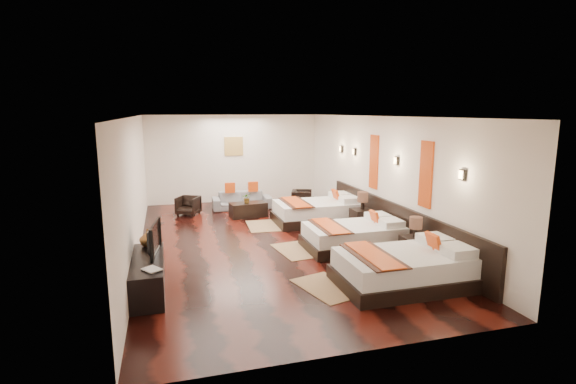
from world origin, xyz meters
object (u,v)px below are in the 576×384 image
object	(u,v)px
sofa	(242,200)
nightstand_b	(362,217)
coffee_table	(248,210)
armchair_left	(188,206)
table_plant	(247,198)
armchair_right	(302,199)
figurine	(148,238)
tv	(150,239)
bed_far	(318,211)
nightstand_a	(415,247)
book	(146,272)
bed_mid	(354,236)
bed_near	(406,268)
tv_console	(148,275)

from	to	relation	value
sofa	nightstand_b	bearing A→B (deg)	-51.51
sofa	coffee_table	distance (m)	1.05
armchair_left	table_plant	world-z (taller)	table_plant
armchair_right	coffee_table	size ratio (longest dim) A/B	0.61
nightstand_b	figurine	xyz separation A→B (m)	(-4.94, -1.66, 0.36)
figurine	armchair_left	distance (m)	4.68
tv	armchair_left	world-z (taller)	tv
bed_far	table_plant	size ratio (longest dim) A/B	7.80
bed_far	tv	world-z (taller)	tv
nightstand_a	armchair_left	xyz separation A→B (m)	(-4.02, 5.25, -0.05)
figurine	book	bearing A→B (deg)	-90.00
bed_mid	sofa	distance (m)	4.77
sofa	armchair_left	size ratio (longest dim) A/B	2.97
book	figurine	bearing A→B (deg)	90.00
bed_far	figurine	bearing A→B (deg)	-146.46
bed_near	tv	bearing A→B (deg)	164.38
nightstand_b	armchair_left	world-z (taller)	nightstand_b
bed_far	armchair_left	size ratio (longest dim) A/B	3.82
tv	table_plant	distance (m)	4.95
sofa	bed_far	bearing A→B (deg)	-50.11
nightstand_a	figurine	world-z (taller)	nightstand_a
nightstand_a	armchair_left	size ratio (longest dim) A/B	1.55
nightstand_b	tv	bearing A→B (deg)	-156.51
armchair_right	table_plant	xyz separation A→B (m)	(-1.82, -0.72, 0.27)
armchair_left	figurine	bearing A→B (deg)	-73.37
nightstand_b	armchair_left	distance (m)	4.96
book	table_plant	xyz separation A→B (m)	(2.49, 5.16, -0.02)
bed_far	figurine	size ratio (longest dim) A/B	7.21
nightstand_a	tv	size ratio (longest dim) A/B	0.98
bed_mid	armchair_right	bearing A→B (deg)	88.42
tv	bed_far	bearing A→B (deg)	-44.13
tv	table_plant	bearing A→B (deg)	-21.71
figurine	nightstand_a	bearing A→B (deg)	-7.92
bed_far	nightstand_b	xyz separation A→B (m)	(0.75, -1.12, 0.05)
nightstand_a	coffee_table	size ratio (longest dim) A/B	0.91
armchair_left	nightstand_a	bearing A→B (deg)	-24.49
bed_mid	bed_far	distance (m)	2.32
armchair_left	book	bearing A→B (deg)	-70.84
tv_console	coffee_table	size ratio (longest dim) A/B	1.80
tv_console	sofa	bearing A→B (deg)	65.86
bed_far	armchair_left	world-z (taller)	bed_far
bed_near	armchair_left	distance (m)	7.00
nightstand_a	bed_near	bearing A→B (deg)	-128.58
tv_console	armchair_right	size ratio (longest dim) A/B	2.96
bed_far	nightstand_a	world-z (taller)	nightstand_a
book	armchair_right	distance (m)	7.30
armchair_left	bed_far	bearing A→B (deg)	-0.47
nightstand_a	tv	distance (m)	4.93
armchair_right	armchair_left	bearing A→B (deg)	109.76
bed_near	nightstand_a	bearing A→B (deg)	51.42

